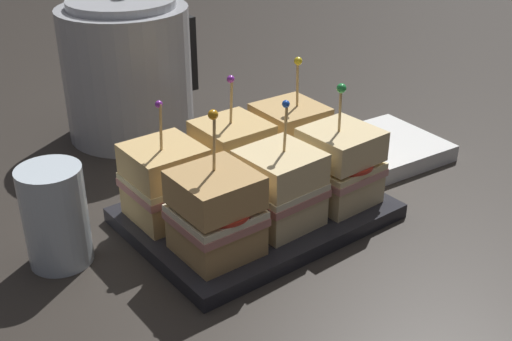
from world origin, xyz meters
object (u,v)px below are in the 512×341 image
at_px(sandwich_front_center, 278,188).
at_px(kettle_steel, 128,70).
at_px(sandwich_back_left, 165,182).
at_px(sandwich_back_right, 290,140).
at_px(sandwich_back_center, 233,158).
at_px(serving_platter, 256,213).
at_px(napkin_stack, 386,147).
at_px(sandwich_front_left, 216,214).
at_px(sandwich_front_right, 340,166).
at_px(drinking_glass, 55,216).

height_order(sandwich_front_center, kettle_steel, kettle_steel).
height_order(sandwich_back_left, sandwich_back_right, sandwich_back_right).
distance_m(sandwich_back_left, sandwich_back_center, 0.10).
bearing_deg(sandwich_back_left, serving_platter, -26.83).
height_order(sandwich_back_center, napkin_stack, sandwich_back_center).
xyz_separation_m(serving_platter, sandwich_back_center, (0.00, 0.05, 0.06)).
xyz_separation_m(sandwich_front_left, sandwich_front_right, (0.18, 0.00, 0.00)).
distance_m(sandwich_front_center, sandwich_back_center, 0.09).
distance_m(sandwich_front_left, sandwich_back_left, 0.10).
bearing_deg(drinking_glass, sandwich_back_center, -3.75).
xyz_separation_m(kettle_steel, napkin_stack, (0.26, -0.30, -0.09)).
xyz_separation_m(sandwich_front_center, sandwich_back_left, (-0.10, 0.09, -0.00)).
distance_m(serving_platter, sandwich_front_center, 0.07).
distance_m(kettle_steel, napkin_stack, 0.41).
xyz_separation_m(sandwich_front_left, sandwich_back_center, (0.09, 0.10, -0.00)).
distance_m(sandwich_front_center, sandwich_back_right, 0.13).
height_order(kettle_steel, napkin_stack, kettle_steel).
xyz_separation_m(serving_platter, sandwich_front_center, (-0.00, -0.04, 0.05)).
height_order(sandwich_back_right, kettle_steel, kettle_steel).
bearing_deg(serving_platter, sandwich_front_center, -92.75).
relative_size(sandwich_front_center, drinking_glass, 1.32).
height_order(drinking_glass, napkin_stack, drinking_glass).
relative_size(sandwich_front_left, sandwich_back_center, 1.05).
bearing_deg(sandwich_front_center, sandwich_back_center, 88.20).
distance_m(sandwich_front_right, sandwich_back_right, 0.10).
relative_size(sandwich_front_center, sandwich_back_left, 1.01).
xyz_separation_m(sandwich_front_right, sandwich_back_center, (-0.09, 0.10, -0.00)).
bearing_deg(sandwich_front_left, sandwich_back_center, 46.44).
relative_size(sandwich_back_left, sandwich_back_right, 0.94).
height_order(serving_platter, napkin_stack, napkin_stack).
height_order(sandwich_front_center, sandwich_back_left, sandwich_front_center).
height_order(sandwich_back_center, sandwich_back_right, sandwich_back_right).
bearing_deg(sandwich_back_center, drinking_glass, 176.25).
bearing_deg(sandwich_front_left, serving_platter, 28.17).
height_order(sandwich_back_left, drinking_glass, sandwich_back_left).
xyz_separation_m(sandwich_front_left, drinking_glass, (-0.13, 0.11, -0.01)).
distance_m(sandwich_back_center, drinking_glass, 0.23).
distance_m(serving_platter, drinking_glass, 0.24).
bearing_deg(sandwich_front_left, napkin_stack, 12.14).
bearing_deg(kettle_steel, drinking_glass, -130.89).
height_order(sandwich_front_left, napkin_stack, sandwich_front_left).
height_order(sandwich_front_right, kettle_steel, kettle_steel).
bearing_deg(serving_platter, drinking_glass, 164.32).
distance_m(sandwich_front_right, sandwich_back_center, 0.13).
bearing_deg(napkin_stack, sandwich_front_center, -164.92).
relative_size(sandwich_back_right, napkin_stack, 1.01).
relative_size(sandwich_back_left, napkin_stack, 0.95).
bearing_deg(sandwich_back_right, drinking_glass, 177.11).
bearing_deg(kettle_steel, serving_platter, -91.19).
height_order(sandwich_front_left, sandwich_back_left, sandwich_front_left).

